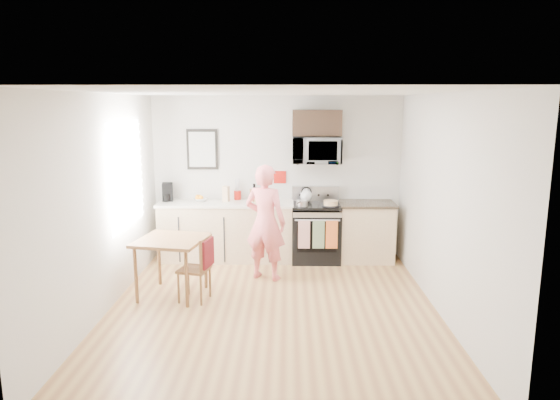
{
  "coord_description": "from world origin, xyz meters",
  "views": [
    {
      "loc": [
        0.18,
        -5.73,
        2.48
      ],
      "look_at": [
        0.07,
        1.0,
        1.17
      ],
      "focal_mm": 32.0,
      "sensor_mm": 36.0,
      "label": 1
    }
  ],
  "objects_px": {
    "range": "(316,234)",
    "dining_table": "(171,245)",
    "microwave": "(317,150)",
    "chair": "(202,260)",
    "cake": "(331,203)",
    "person": "(265,222)"
  },
  "relations": [
    {
      "from": "microwave",
      "to": "range",
      "type": "bearing_deg",
      "value": -89.94
    },
    {
      "from": "range",
      "to": "microwave",
      "type": "relative_size",
      "value": 1.53
    },
    {
      "from": "microwave",
      "to": "person",
      "type": "height_order",
      "value": "microwave"
    },
    {
      "from": "chair",
      "to": "cake",
      "type": "bearing_deg",
      "value": 54.15
    },
    {
      "from": "range",
      "to": "chair",
      "type": "relative_size",
      "value": 1.38
    },
    {
      "from": "microwave",
      "to": "dining_table",
      "type": "height_order",
      "value": "microwave"
    },
    {
      "from": "person",
      "to": "dining_table",
      "type": "bearing_deg",
      "value": 50.12
    },
    {
      "from": "range",
      "to": "dining_table",
      "type": "xyz_separation_m",
      "value": [
        -1.96,
        -1.53,
        0.24
      ]
    },
    {
      "from": "person",
      "to": "dining_table",
      "type": "distance_m",
      "value": 1.37
    },
    {
      "from": "range",
      "to": "microwave",
      "type": "distance_m",
      "value": 1.33
    },
    {
      "from": "person",
      "to": "range",
      "type": "bearing_deg",
      "value": -110.58
    },
    {
      "from": "microwave",
      "to": "dining_table",
      "type": "relative_size",
      "value": 0.91
    },
    {
      "from": "chair",
      "to": "cake",
      "type": "distance_m",
      "value": 2.35
    },
    {
      "from": "microwave",
      "to": "chair",
      "type": "bearing_deg",
      "value": -129.86
    },
    {
      "from": "range",
      "to": "chair",
      "type": "bearing_deg",
      "value": -131.54
    },
    {
      "from": "dining_table",
      "to": "cake",
      "type": "xyz_separation_m",
      "value": [
        2.17,
        1.35,
        0.29
      ]
    },
    {
      "from": "chair",
      "to": "person",
      "type": "bearing_deg",
      "value": 61.08
    },
    {
      "from": "dining_table",
      "to": "chair",
      "type": "bearing_deg",
      "value": -23.26
    },
    {
      "from": "range",
      "to": "person",
      "type": "distance_m",
      "value": 1.22
    },
    {
      "from": "chair",
      "to": "dining_table",
      "type": "bearing_deg",
      "value": 169.38
    },
    {
      "from": "chair",
      "to": "cake",
      "type": "height_order",
      "value": "cake"
    },
    {
      "from": "dining_table",
      "to": "chair",
      "type": "relative_size",
      "value": 0.99
    }
  ]
}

